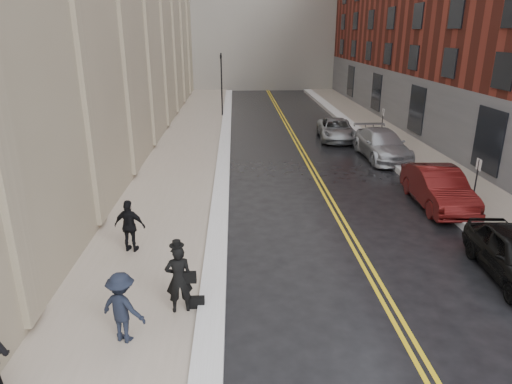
{
  "coord_description": "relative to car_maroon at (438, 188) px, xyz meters",
  "views": [
    {
      "loc": [
        -1.52,
        -8.6,
        6.9
      ],
      "look_at": [
        -0.83,
        6.33,
        1.6
      ],
      "focal_mm": 32.0,
      "sensor_mm": 36.0,
      "label": 1
    }
  ],
  "objects": [
    {
      "name": "ground",
      "position": [
        -6.8,
        -8.79,
        -0.8
      ],
      "size": [
        160.0,
        160.0,
        0.0
      ],
      "primitive_type": "plane",
      "color": "black",
      "rests_on": "ground"
    },
    {
      "name": "lane_stripe_b",
      "position": [
        -4.18,
        7.21,
        -0.8
      ],
      "size": [
        0.12,
        64.0,
        0.01
      ],
      "primitive_type": "cube",
      "color": "gold",
      "rests_on": "ground"
    },
    {
      "name": "parking_sign_near",
      "position": [
        1.1,
        -0.79,
        0.56
      ],
      "size": [
        0.06,
        0.35,
        2.23
      ],
      "color": "black",
      "rests_on": "ground"
    },
    {
      "name": "traffic_signal",
      "position": [
        -9.4,
        21.21,
        2.28
      ],
      "size": [
        0.18,
        0.15,
        5.2
      ],
      "color": "black",
      "rests_on": "ground"
    },
    {
      "name": "sidewalk_left",
      "position": [
        -11.3,
        7.21,
        -0.72
      ],
      "size": [
        4.0,
        64.0,
        0.15
      ],
      "primitive_type": "cube",
      "color": "gray",
      "rests_on": "ground"
    },
    {
      "name": "car_silver_near",
      "position": [
        0.0,
        7.57,
        -0.01
      ],
      "size": [
        2.36,
        5.52,
        1.59
      ],
      "primitive_type": "imported",
      "rotation": [
        0.0,
        0.0,
        0.03
      ],
      "color": "#A7A9AF",
      "rests_on": "ground"
    },
    {
      "name": "snow_ridge_left",
      "position": [
        -9.0,
        7.21,
        -0.67
      ],
      "size": [
        0.7,
        60.8,
        0.26
      ],
      "primitive_type": "cube",
      "color": "white",
      "rests_on": "ground"
    },
    {
      "name": "lane_stripe_a",
      "position": [
        -4.42,
        7.21,
        -0.8
      ],
      "size": [
        0.12,
        64.0,
        0.01
      ],
      "primitive_type": "cube",
      "color": "gold",
      "rests_on": "ground"
    },
    {
      "name": "snow_ridge_right",
      "position": [
        0.35,
        7.21,
        -0.65
      ],
      "size": [
        0.85,
        60.8,
        0.3
      ],
      "primitive_type": "cube",
      "color": "white",
      "rests_on": "ground"
    },
    {
      "name": "pedestrian_c",
      "position": [
        -11.73,
        -3.88,
        0.22
      ],
      "size": [
        1.08,
        0.62,
        1.74
      ],
      "primitive_type": "imported",
      "rotation": [
        0.0,
        0.0,
        2.94
      ],
      "color": "black",
      "rests_on": "sidewalk_left"
    },
    {
      "name": "parking_sign_far",
      "position": [
        1.1,
        11.21,
        0.56
      ],
      "size": [
        0.06,
        0.35,
        2.23
      ],
      "color": "black",
      "rests_on": "ground"
    },
    {
      "name": "car_silver_far",
      "position": [
        -1.6,
        12.39,
        -0.12
      ],
      "size": [
        2.64,
        5.05,
        1.36
      ],
      "primitive_type": "imported",
      "rotation": [
        0.0,
        0.0,
        -0.08
      ],
      "color": "gray",
      "rests_on": "ground"
    },
    {
      "name": "pedestrian_main",
      "position": [
        -9.79,
        -7.34,
        0.27
      ],
      "size": [
        0.74,
        0.55,
        1.83
      ],
      "primitive_type": "imported",
      "rotation": [
        0.0,
        0.0,
        3.32
      ],
      "color": "black",
      "rests_on": "sidewalk_left"
    },
    {
      "name": "sidewalk_right",
      "position": [
        2.2,
        7.21,
        -0.72
      ],
      "size": [
        3.0,
        64.0,
        0.15
      ],
      "primitive_type": "cube",
      "color": "gray",
      "rests_on": "ground"
    },
    {
      "name": "pedestrian_b",
      "position": [
        -10.93,
        -8.44,
        0.21
      ],
      "size": [
        1.27,
        1.03,
        1.71
      ],
      "primitive_type": "imported",
      "rotation": [
        0.0,
        0.0,
        2.72
      ],
      "color": "black",
      "rests_on": "sidewalk_left"
    },
    {
      "name": "car_maroon",
      "position": [
        0.0,
        0.0,
        0.0
      ],
      "size": [
        1.88,
        4.92,
        1.6
      ],
      "primitive_type": "imported",
      "rotation": [
        0.0,
        0.0,
        -0.04
      ],
      "color": "#4E0E0E",
      "rests_on": "ground"
    }
  ]
}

